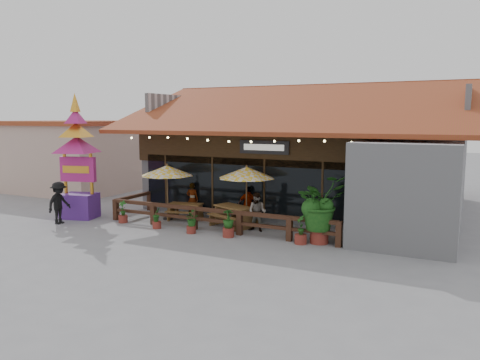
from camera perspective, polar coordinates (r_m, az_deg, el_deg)
The scene contains 19 objects.
ground at distance 18.09m, azimuth 2.08°, elevation -6.53°, with size 100.00×100.00×0.00m, color gray.
restaurant_building at distance 23.75m, azimuth 9.24°, elevation 2.17°, with size 15.50×14.73×6.09m.
patio_railing at distance 18.74m, azimuth -4.56°, elevation -4.12°, with size 10.00×2.60×0.92m.
neighbor_building at distance 31.32m, azimuth -18.92°, elevation 3.02°, with size 8.40×8.40×4.22m.
umbrella_left at distance 20.45m, azimuth -8.89°, elevation 1.12°, with size 2.89×2.89×2.45m.
umbrella_right at distance 18.97m, azimuth 0.81°, elevation 0.88°, with size 2.65×2.65×2.51m.
picnic_table_left at distance 20.58m, azimuth -6.66°, elevation -3.49°, with size 1.69×1.53×0.70m.
picnic_table_right at distance 19.14m, azimuth -0.69°, elevation -4.01°, with size 2.17×2.04×0.83m.
thai_sign_tower at distance 21.61m, azimuth -19.26°, elevation 3.72°, with size 2.64×2.64×5.88m.
tropical_plant at distance 16.65m, azimuth 9.73°, elevation -2.93°, with size 2.29×2.34×2.45m.
diner_a at distance 21.22m, azimuth -5.83°, elevation -2.36°, with size 0.55×0.36×1.52m, color #3B2712.
diner_b at distance 18.24m, azimuth 2.11°, elevation -3.94°, with size 0.74×0.58×1.53m, color #3B2712.
diner_c at distance 19.86m, azimuth 1.04°, elevation -2.99°, with size 0.90×0.37×1.53m, color #3B2712.
pedestrian at distance 20.94m, azimuth -21.20°, elevation -2.62°, with size 1.15×0.66×1.77m, color black.
planter_a at distance 20.45m, azimuth -14.09°, elevation -3.96°, with size 0.39×0.39×0.95m.
planter_b at distance 19.10m, azimuth -10.12°, elevation -4.68°, with size 0.35×0.35×0.86m.
planter_c at distance 18.10m, azimuth -5.99°, elevation -4.95°, with size 0.69×0.66×0.88m.
planter_d at distance 17.45m, azimuth -1.43°, elevation -5.33°, with size 0.55×0.55×1.06m.
planter_e at distance 16.66m, azimuth 7.41°, elevation -6.26°, with size 0.43×0.45×1.05m.
Camera 1 is at (7.17, -16.01, 4.41)m, focal length 35.00 mm.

